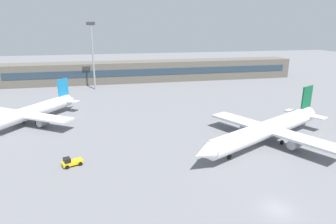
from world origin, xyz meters
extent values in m
plane|color=slate|center=(0.00, 40.00, 0.00)|extent=(400.00, 400.00, 0.00)
cube|color=#5B564C|center=(0.00, 101.79, 4.50)|extent=(131.56, 12.00, 9.00)
cube|color=#263847|center=(0.00, 95.74, 4.95)|extent=(124.98, 0.16, 2.80)
cylinder|color=white|center=(11.08, 21.94, 3.25)|extent=(33.33, 19.38, 3.74)
cone|color=white|center=(-6.24, 13.16, 3.25)|extent=(5.28, 5.04, 3.56)
cone|color=white|center=(28.24, 30.64, 3.25)|extent=(4.52, 4.03, 2.62)
cube|color=#0C5933|center=(25.58, 29.29, 7.83)|extent=(4.03, 2.28, 5.42)
cube|color=silver|center=(25.85, 29.43, 3.45)|extent=(6.92, 10.04, 0.24)
cube|color=silver|center=(11.96, 22.39, 2.96)|extent=(17.59, 28.50, 0.49)
cylinder|color=gray|center=(9.29, 27.66, 1.57)|extent=(3.70, 3.18, 1.97)
cylinder|color=gray|center=(14.64, 17.11, 1.57)|extent=(3.70, 3.18, 1.97)
cylinder|color=black|center=(0.01, 16.33, 0.49)|extent=(1.06, 0.80, 0.99)
cylinder|color=black|center=(11.68, 25.12, 0.49)|extent=(1.06, 0.80, 0.99)
cylinder|color=black|center=(14.00, 20.55, 0.49)|extent=(1.06, 0.80, 0.99)
cylinder|color=white|center=(-42.97, 45.53, 2.99)|extent=(21.41, 28.74, 3.44)
cone|color=white|center=(-32.90, 60.05, 2.99)|extent=(3.94, 4.20, 2.41)
cube|color=#197FBF|center=(-34.46, 57.80, 7.20)|extent=(2.54, 3.46, 4.98)
cube|color=silver|center=(-34.30, 58.02, 3.17)|extent=(8.88, 7.24, 0.22)
cube|color=silver|center=(-42.46, 46.27, 2.72)|extent=(24.80, 19.05, 0.45)
cylinder|color=gray|center=(-46.92, 49.37, 1.44)|extent=(3.14, 3.41, 1.81)
cylinder|color=gray|center=(-37.99, 43.17, 1.44)|extent=(3.14, 3.41, 1.81)
cylinder|color=black|center=(-43.88, 48.36, 0.45)|extent=(0.81, 0.95, 0.91)
cylinder|color=black|center=(-40.01, 45.67, 0.45)|extent=(0.81, 0.95, 0.91)
cube|color=yellow|center=(-29.06, 19.89, 0.65)|extent=(3.90, 2.73, 0.60)
cube|color=black|center=(-29.89, 19.56, 1.30)|extent=(1.54, 1.71, 0.90)
cylinder|color=black|center=(-30.46, 20.17, 0.35)|extent=(0.74, 0.49, 0.70)
cylinder|color=black|center=(-29.88, 18.72, 0.35)|extent=(0.74, 0.49, 0.70)
cylinder|color=black|center=(-28.23, 21.06, 0.35)|extent=(0.74, 0.49, 0.70)
cylinder|color=black|center=(-27.65, 19.61, 0.35)|extent=(0.74, 0.49, 0.70)
cylinder|color=gray|center=(-26.21, 87.30, 12.35)|extent=(0.70, 0.70, 24.70)
cube|color=#333338|center=(-26.21, 87.30, 25.30)|extent=(3.20, 0.80, 1.20)
camera|label=1|loc=(-22.44, -31.23, 24.61)|focal=31.32mm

